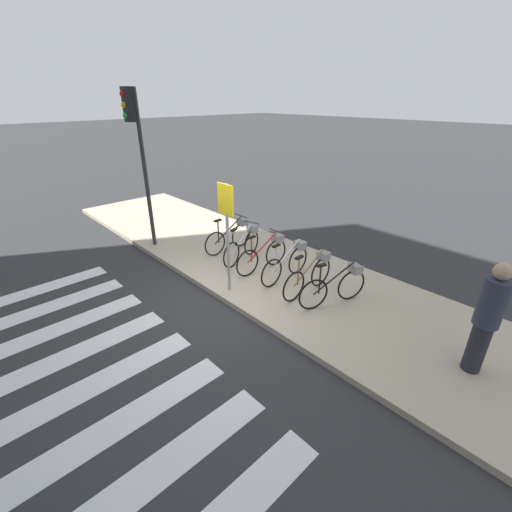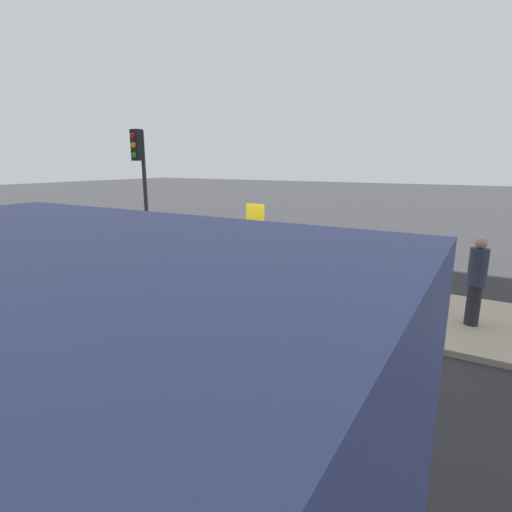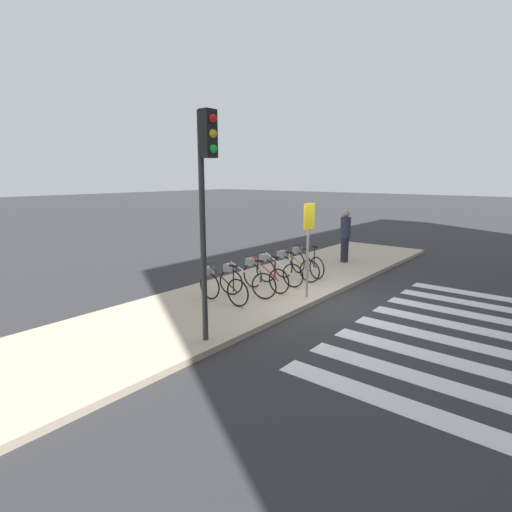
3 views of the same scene
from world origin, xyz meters
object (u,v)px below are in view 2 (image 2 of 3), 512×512
object	(u,v)px
parked_bicycle_0	(232,264)
parked_bicycle_5	(352,285)
parked_bicycle_1	(249,268)
parked_bicycle_3	(299,275)
sign_post	(255,237)
truck	(23,439)
traffic_light	(141,176)
pedestrian	(476,279)
parked_bicycle_2	(275,272)
parked_bicycle_4	(325,281)

from	to	relation	value
parked_bicycle_0	parked_bicycle_5	xyz separation A→B (m)	(3.41, -0.16, 0.00)
parked_bicycle_1	parked_bicycle_3	distance (m)	1.41
parked_bicycle_3	sign_post	xyz separation A→B (m)	(-0.49, -1.29, 1.12)
parked_bicycle_5	sign_post	world-z (taller)	sign_post
truck	traffic_light	world-z (taller)	traffic_light
parked_bicycle_0	pedestrian	distance (m)	5.88
parked_bicycle_1	traffic_light	xyz separation A→B (m)	(-2.41, -1.28, 2.38)
parked_bicycle_2	pedestrian	world-z (taller)	pedestrian
parked_bicycle_4	parked_bicycle_5	world-z (taller)	same
parked_bicycle_2	sign_post	size ratio (longest dim) A/B	0.67
sign_post	parked_bicycle_5	bearing A→B (deg)	33.49
parked_bicycle_4	sign_post	size ratio (longest dim) A/B	0.67
parked_bicycle_3	pedestrian	xyz separation A→B (m)	(3.78, -0.12, 0.51)
traffic_light	sign_post	size ratio (longest dim) A/B	1.73
parked_bicycle_5	pedestrian	xyz separation A→B (m)	(2.45, -0.04, 0.51)
parked_bicycle_3	parked_bicycle_5	xyz separation A→B (m)	(1.34, -0.08, 0.00)
parked_bicycle_2	parked_bicycle_4	size ratio (longest dim) A/B	1.00
parked_bicycle_2	parked_bicycle_3	bearing A→B (deg)	4.77
parked_bicycle_3	traffic_light	size ratio (longest dim) A/B	0.39
parked_bicycle_2	parked_bicycle_4	xyz separation A→B (m)	(1.37, -0.03, 0.00)
parked_bicycle_3	parked_bicycle_5	bearing A→B (deg)	-3.25
parked_bicycle_1	parked_bicycle_5	distance (m)	2.75
parked_bicycle_2	sign_post	distance (m)	1.67
parked_bicycle_1	parked_bicycle_5	xyz separation A→B (m)	(2.75, -0.02, 0.00)
parked_bicycle_0	parked_bicycle_5	distance (m)	3.42
parked_bicycle_4	traffic_light	bearing A→B (deg)	-164.55
parked_bicycle_0	sign_post	size ratio (longest dim) A/B	0.67
traffic_light	sign_post	xyz separation A→B (m)	(3.32, 0.05, -1.26)
parked_bicycle_0	traffic_light	distance (m)	3.27
sign_post	truck	bearing A→B (deg)	-71.27
truck	sign_post	world-z (taller)	truck
parked_bicycle_3	sign_post	distance (m)	1.78
parked_bicycle_0	truck	size ratio (longest dim) A/B	0.33
parked_bicycle_0	parked_bicycle_4	size ratio (longest dim) A/B	1.00
parked_bicycle_0	parked_bicycle_1	xyz separation A→B (m)	(0.66, -0.14, 0.00)
parked_bicycle_0	parked_bicycle_1	distance (m)	0.68
parked_bicycle_5	pedestrian	bearing A→B (deg)	-0.98
parked_bicycle_4	parked_bicycle_5	distance (m)	0.64
parked_bicycle_5	pedestrian	world-z (taller)	pedestrian
parked_bicycle_0	parked_bicycle_2	bearing A→B (deg)	-5.68
truck	parked_bicycle_1	bearing A→B (deg)	112.05
parked_bicycle_4	sign_post	xyz separation A→B (m)	(-1.20, -1.20, 1.12)
parked_bicycle_0	parked_bicycle_1	size ratio (longest dim) A/B	1.03
truck	parked_bicycle_4	bearing A→B (deg)	97.12
parked_bicycle_0	parked_bicycle_3	xyz separation A→B (m)	(2.07, -0.08, 0.00)
parked_bicycle_1	pedestrian	distance (m)	5.22
parked_bicycle_3	pedestrian	world-z (taller)	pedestrian
traffic_light	parked_bicycle_2	bearing A→B (deg)	22.11
pedestrian	sign_post	size ratio (longest dim) A/B	0.78
parked_bicycle_1	sign_post	distance (m)	1.90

